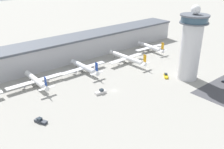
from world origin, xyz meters
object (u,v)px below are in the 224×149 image
object	(u,v)px
service_truck_fuel	(166,76)
service_truck_baggage	(41,121)
airplane_gate_delta	(127,58)
service_truck_catering	(101,92)
airplane_gate_charlie	(84,67)
control_tower	(191,45)
airplane_gate_bravo	(36,81)
airplane_gate_echo	(150,47)

from	to	relation	value
service_truck_fuel	service_truck_baggage	world-z (taller)	service_truck_baggage
airplane_gate_delta	service_truck_catering	size ratio (longest dim) A/B	5.37
airplane_gate_charlie	service_truck_baggage	size ratio (longest dim) A/B	5.02
control_tower	airplane_gate_bravo	bearing A→B (deg)	147.16
airplane_gate_bravo	service_truck_catering	size ratio (longest dim) A/B	5.24
airplane_gate_charlie	service_truck_fuel	size ratio (longest dim) A/B	5.13
airplane_gate_delta	service_truck_catering	bearing A→B (deg)	-150.00
airplane_gate_bravo	service_truck_baggage	size ratio (longest dim) A/B	5.26
airplane_gate_bravo	airplane_gate_echo	size ratio (longest dim) A/B	1.20
service_truck_baggage	airplane_gate_echo	bearing A→B (deg)	17.68
airplane_gate_bravo	airplane_gate_charlie	distance (m)	38.40
control_tower	service_truck_catering	size ratio (longest dim) A/B	6.80
service_truck_catering	service_truck_fuel	world-z (taller)	service_truck_catering
control_tower	service_truck_catering	bearing A→B (deg)	161.04
control_tower	airplane_gate_charlie	size ratio (longest dim) A/B	1.36
airplane_gate_bravo	service_truck_baggage	world-z (taller)	airplane_gate_bravo
airplane_gate_echo	service_truck_fuel	distance (m)	59.48
airplane_gate_charlie	airplane_gate_delta	size ratio (longest dim) A/B	0.93
airplane_gate_delta	service_truck_catering	xyz separation A→B (m)	(-50.24, -29.01, -3.44)
airplane_gate_delta	airplane_gate_echo	distance (m)	39.10
airplane_gate_charlie	airplane_gate_echo	size ratio (longest dim) A/B	1.15
control_tower	service_truck_fuel	distance (m)	28.76
service_truck_catering	control_tower	bearing A→B (deg)	-18.96
service_truck_baggage	service_truck_catering	bearing A→B (deg)	6.59
control_tower	airplane_gate_charlie	world-z (taller)	control_tower
control_tower	airplane_gate_echo	size ratio (longest dim) A/B	1.56
control_tower	service_truck_catering	world-z (taller)	control_tower
airplane_gate_echo	control_tower	bearing A→B (deg)	-113.61
airplane_gate_charlie	service_truck_catering	xyz separation A→B (m)	(-11.47, -35.27, -3.17)
service_truck_catering	airplane_gate_delta	bearing A→B (deg)	30.00
control_tower	airplane_gate_bravo	size ratio (longest dim) A/B	1.30
airplane_gate_bravo	service_truck_catering	distance (m)	45.33
airplane_gate_delta	service_truck_baggage	xyz separation A→B (m)	(-94.07, -34.07, -3.59)
airplane_gate_charlie	airplane_gate_echo	bearing A→B (deg)	1.38
airplane_gate_echo	service_truck_catering	bearing A→B (deg)	-157.24
control_tower	airplane_gate_charlie	xyz separation A→B (m)	(-51.36, 56.85, -21.14)
airplane_gate_delta	service_truck_fuel	bearing A→B (deg)	-86.28
control_tower	service_truck_catering	xyz separation A→B (m)	(-62.82, 21.58, -24.31)
airplane_gate_bravo	airplane_gate_charlie	size ratio (longest dim) A/B	1.05
airplane_gate_bravo	service_truck_fuel	size ratio (longest dim) A/B	5.37
control_tower	airplane_gate_delta	world-z (taller)	control_tower
control_tower	airplane_gate_bravo	world-z (taller)	control_tower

